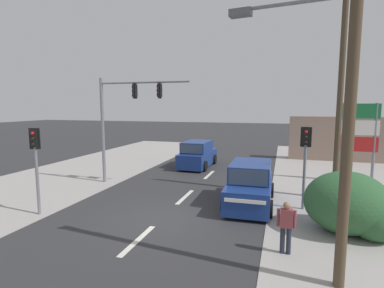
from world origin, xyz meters
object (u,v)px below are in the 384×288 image
Objects in this scene: traffic_signal_mast at (123,111)px; suv_oncoming_near at (250,185)px; utility_pole_midground_right at (341,83)px; suv_crossing_left at (198,155)px; pedestrian_at_kerb at (286,225)px; shopping_plaza_sign at (358,131)px; pedestal_signal_left_kerb at (36,157)px; utility_pole_foreground_right at (345,76)px; pedestal_signal_right_kerb at (305,154)px.

traffic_signal_mast is 1.31× the size of suv_oncoming_near.
utility_pole_midground_right is 11.06m from suv_crossing_left.
shopping_plaza_sign is at bearing 68.76° from pedestrian_at_kerb.
pedestrian_at_kerb is (6.12, -11.87, 0.04)m from suv_crossing_left.
suv_crossing_left is (-8.38, 5.58, -4.58)m from utility_pole_midground_right.
suv_crossing_left is at bearing 72.83° from pedestal_signal_left_kerb.
utility_pole_foreground_right is at bearing -9.67° from pedestal_signal_left_kerb.
utility_pole_foreground_right is at bearing -86.22° from pedestal_signal_right_kerb.
suv_oncoming_near is (-2.64, 5.69, -4.22)m from utility_pole_foreground_right.
utility_pole_foreground_right is 2.67× the size of pedestal_signal_left_kerb.
suv_oncoming_near is 2.81× the size of pedestrian_at_kerb.
traffic_signal_mast is 5.80m from pedestal_signal_left_kerb.
pedestal_signal_left_kerb is at bearing -144.64° from shopping_plaza_sign.
suv_crossing_left is at bearing 117.29° from pedestrian_at_kerb.
pedestrian_at_kerb is (8.82, -5.99, -3.22)m from traffic_signal_mast.
traffic_signal_mast is (-11.08, -0.30, -1.31)m from utility_pole_midground_right.
pedestal_signal_right_kerb is 11.05m from pedestal_signal_left_kerb.
pedestrian_at_kerb is at bearing -111.24° from shopping_plaza_sign.
utility_pole_foreground_right is 12.00m from shopping_plaza_sign.
shopping_plaza_sign is (12.76, 4.15, -1.16)m from traffic_signal_mast.
shopping_plaza_sign is at bearing 18.03° from traffic_signal_mast.
suv_oncoming_near is (7.30, -1.62, -3.26)m from traffic_signal_mast.
utility_pole_midground_right reaches higher than pedestal_signal_left_kerb.
utility_pole_midground_right is at bearing 25.92° from pedestal_signal_left_kerb.
utility_pole_foreground_right is 0.91× the size of utility_pole_midground_right.
pedestrian_at_kerb is (9.63, -0.51, -1.49)m from pedestal_signal_left_kerb.
pedestal_signal_right_kerb is at bearing -127.78° from utility_pole_midground_right.
pedestal_signal_right_kerb is at bearing -9.82° from traffic_signal_mast.
traffic_signal_mast is at bearing 167.50° from suv_oncoming_near.
pedestal_signal_left_kerb reaches higher than pedestrian_at_kerb.
suv_crossing_left is at bearing 132.33° from pedestal_signal_right_kerb.
suv_oncoming_near is (-5.46, -5.77, -2.10)m from shopping_plaza_sign.
pedestal_signal_left_kerb is (-10.37, -3.82, 0.00)m from pedestal_signal_right_kerb.
pedestal_signal_left_kerb is 0.78× the size of suv_oncoming_near.
utility_pole_midground_right is 2.93× the size of pedestal_signal_left_kerb.
utility_pole_foreground_right is at bearing -65.14° from suv_oncoming_near.
suv_oncoming_near is 8.80m from suv_crossing_left.
traffic_signal_mast is at bearing -161.97° from shopping_plaza_sign.
utility_pole_midground_right is 11.16m from traffic_signal_mast.
pedestal_signal_right_kerb is 6.66m from shopping_plaza_sign.
pedestal_signal_left_kerb is at bearing -154.55° from suv_oncoming_near.
suv_oncoming_near and suv_crossing_left have the same top height.
utility_pole_midground_right is (1.14, 7.61, 0.35)m from utility_pole_foreground_right.
pedestal_signal_right_kerb is (-0.37, 5.65, -2.69)m from utility_pole_foreground_right.
utility_pole_midground_right reaches higher than pedestal_signal_right_kerb.
shopping_plaza_sign is (13.57, 9.63, 0.57)m from pedestal_signal_left_kerb.
suv_crossing_left is (-7.24, 13.19, -4.22)m from utility_pole_foreground_right.
pedestal_signal_left_kerb reaches higher than suv_oncoming_near.
traffic_signal_mast reaches higher than shopping_plaza_sign.
pedestal_signal_right_kerb is 2.73m from suv_oncoming_near.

